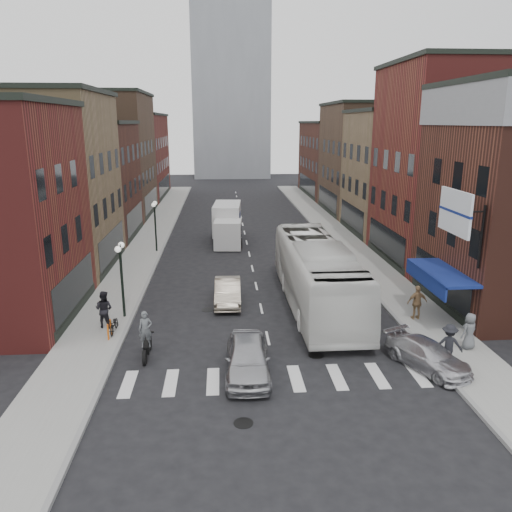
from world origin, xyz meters
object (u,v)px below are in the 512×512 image
at_px(transit_bus, 317,274).
at_px(parked_bicycle, 114,324).
at_px(motorcycle_rider, 146,336).
at_px(ped_right_c, 469,331).
at_px(bike_rack, 109,330).
at_px(ped_left_solo, 104,309).
at_px(box_truck, 227,224).
at_px(billboard_sign, 457,213).
at_px(sedan_left_near, 248,358).
at_px(sedan_left_far, 228,292).
at_px(streetlamp_far, 155,217).
at_px(ped_right_b, 417,302).
at_px(ped_right_a, 449,344).
at_px(curb_car, 428,355).
at_px(streetlamp_near, 121,266).

relative_size(transit_bus, parked_bicycle, 8.78).
relative_size(motorcycle_rider, ped_right_c, 1.30).
height_order(bike_rack, ped_left_solo, ped_left_solo).
xyz_separation_m(bike_rack, box_truck, (5.94, 19.98, 1.04)).
bearing_deg(ped_left_solo, motorcycle_rider, 145.03).
bearing_deg(billboard_sign, sedan_left_near, -162.61).
xyz_separation_m(transit_bus, ped_right_c, (5.85, -6.32, -0.88)).
bearing_deg(transit_bus, box_truck, 106.47).
distance_m(sedan_left_near, sedan_left_far, 8.58).
xyz_separation_m(motorcycle_rider, sedan_left_near, (4.39, -1.88, -0.26)).
bearing_deg(box_truck, streetlamp_far, -146.12).
distance_m(streetlamp_far, transit_bus, 16.57).
distance_m(box_truck, parked_bicycle, 20.26).
bearing_deg(transit_bus, ped_right_b, -29.50).
bearing_deg(sedan_left_far, billboard_sign, -26.91).
distance_m(billboard_sign, streetlamp_far, 23.92).
bearing_deg(ped_right_b, billboard_sign, 102.42).
relative_size(streetlamp_far, sedan_left_near, 0.91).
xyz_separation_m(sedan_left_far, ped_right_b, (9.84, -3.44, 0.37)).
bearing_deg(transit_bus, ped_right_a, -61.24).
distance_m(streetlamp_far, ped_right_a, 25.30).
xyz_separation_m(streetlamp_far, ped_left_solo, (-0.70, -15.40, -1.81)).
distance_m(streetlamp_far, ped_right_b, 21.87).
bearing_deg(curb_car, bike_rack, 140.21).
xyz_separation_m(billboard_sign, box_truck, (-10.25, 20.78, -4.54)).
relative_size(motorcycle_rider, sedan_left_far, 0.52).
xyz_separation_m(streetlamp_near, box_truck, (5.74, 17.28, -1.32)).
bearing_deg(transit_bus, streetlamp_far, 129.40).
relative_size(motorcycle_rider, ped_right_b, 1.20).
bearing_deg(motorcycle_rider, curb_car, -14.06).
distance_m(motorcycle_rider, curb_car, 12.20).
bearing_deg(curb_car, parked_bicycle, 137.81).
distance_m(streetlamp_far, sedan_left_near, 21.59).
bearing_deg(curb_car, billboard_sign, 30.37).
xyz_separation_m(streetlamp_near, sedan_left_near, (6.23, -6.55, -2.14)).
bearing_deg(motorcycle_rider, transit_bus, 28.82).
height_order(sedan_left_far, ped_right_c, ped_right_c).
xyz_separation_m(ped_left_solo, ped_right_c, (17.10, -3.66, -0.11)).
relative_size(sedan_left_near, ped_right_b, 2.47).
relative_size(billboard_sign, box_truck, 0.49).
height_order(bike_rack, motorcycle_rider, motorcycle_rider).
distance_m(bike_rack, ped_right_c, 16.77).
bearing_deg(streetlamp_far, ped_left_solo, -92.61).
bearing_deg(billboard_sign, ped_left_solo, 172.82).
bearing_deg(bike_rack, ped_right_b, 4.64).
xyz_separation_m(bike_rack, transit_bus, (10.75, 3.97, 1.33)).
bearing_deg(bike_rack, sedan_left_near, -30.93).
xyz_separation_m(bike_rack, ped_right_a, (15.01, -3.73, 0.49)).
bearing_deg(ped_right_c, sedan_left_far, -58.60).
distance_m(ped_left_solo, ped_right_a, 16.31).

